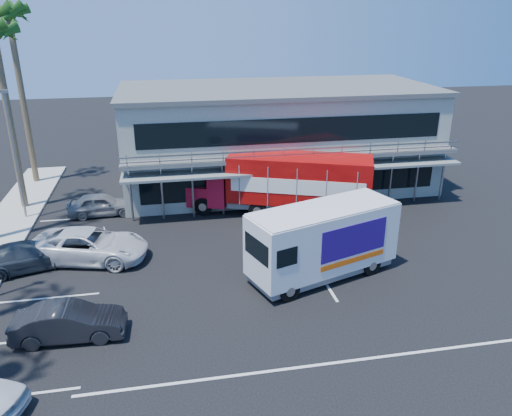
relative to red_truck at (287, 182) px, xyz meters
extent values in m
plane|color=black|center=(-2.26, -8.79, -2.15)|extent=(120.00, 120.00, 0.00)
cube|color=gray|center=(0.74, 6.21, 1.35)|extent=(22.00, 10.00, 7.00)
cube|color=#515454|center=(0.74, 6.21, 5.00)|extent=(22.40, 10.40, 0.30)
cube|color=#515454|center=(0.74, 0.61, 1.45)|extent=(22.00, 1.20, 0.25)
cube|color=gray|center=(0.74, 0.06, 1.95)|extent=(22.00, 0.08, 0.90)
cube|color=slate|center=(0.74, 0.31, 0.75)|extent=(22.00, 1.80, 0.15)
cube|color=black|center=(0.74, 1.19, -0.55)|extent=(20.00, 0.06, 1.60)
cube|color=black|center=(0.74, 1.19, 3.05)|extent=(20.00, 0.06, 1.60)
cylinder|color=brown|center=(-16.96, 4.21, 3.35)|extent=(0.44, 0.44, 11.00)
cylinder|color=brown|center=(-17.36, 9.71, 3.85)|extent=(0.44, 0.44, 12.00)
sphere|color=#113D11|center=(-17.36, 9.71, 10.05)|extent=(1.10, 1.10, 1.10)
cylinder|color=gray|center=(-16.46, 2.21, 1.85)|extent=(0.14, 0.14, 8.00)
cube|color=gray|center=(-16.46, 2.21, 5.85)|extent=(0.50, 0.25, 0.18)
cube|color=#A50D28|center=(-5.19, 2.03, -1.04)|extent=(2.37, 2.91, 1.34)
cube|color=#A50D28|center=(-4.05, 1.58, -0.42)|extent=(2.06, 3.01, 2.35)
cube|color=black|center=(-4.05, 1.58, 0.25)|extent=(0.92, 2.23, 0.78)
cube|color=#B30E0B|center=(0.74, -0.29, 0.31)|extent=(9.35, 5.86, 2.91)
cube|color=slate|center=(0.74, -0.29, -1.43)|extent=(9.20, 5.47, 0.34)
cube|color=white|center=(0.23, -1.60, 0.19)|extent=(7.68, 3.02, 0.95)
cube|color=white|center=(1.26, 1.02, 0.19)|extent=(7.68, 3.02, 0.95)
cylinder|color=black|center=(-5.33, 0.76, -1.57)|extent=(1.18, 0.68, 1.16)
cylinder|color=black|center=(-4.43, 3.05, -1.57)|extent=(1.18, 0.68, 1.16)
cylinder|color=black|center=(-1.99, -0.54, -1.57)|extent=(1.18, 0.68, 1.16)
cylinder|color=black|center=(-1.10, 1.75, -1.57)|extent=(1.18, 0.68, 1.16)
cylinder|color=black|center=(3.00, -2.49, -1.57)|extent=(1.18, 0.68, 1.16)
cylinder|color=black|center=(3.90, -0.20, -1.57)|extent=(1.18, 0.68, 1.16)
cube|color=silver|center=(-0.26, -8.31, -0.08)|extent=(7.89, 4.86, 2.98)
cube|color=slate|center=(-0.26, -8.31, -1.73)|extent=(7.52, 4.53, 0.37)
cube|color=black|center=(-3.76, -9.53, 0.24)|extent=(0.74, 2.00, 1.01)
cube|color=silver|center=(-0.26, -8.31, 1.45)|extent=(7.73, 4.77, 0.09)
cube|color=#260B68|center=(0.97, -9.25, 0.14)|extent=(3.64, 1.29, 1.60)
cube|color=#260B68|center=(0.13, -6.81, 0.14)|extent=(3.64, 1.29, 1.60)
cube|color=#F2590C|center=(0.98, -9.26, -0.93)|extent=(3.63, 1.28, 0.27)
cylinder|color=black|center=(-2.40, -10.25, -1.64)|extent=(1.06, 0.60, 1.02)
cylinder|color=black|center=(-3.14, -8.12, -1.64)|extent=(1.06, 0.60, 1.02)
cylinder|color=black|center=(2.23, -8.64, -1.64)|extent=(1.06, 0.60, 1.02)
cylinder|color=black|center=(1.49, -6.51, -1.64)|extent=(1.06, 0.60, 1.02)
imported|color=black|center=(-11.76, -11.29, -1.43)|extent=(4.45, 1.69, 1.45)
imported|color=silver|center=(-11.76, -4.39, -1.31)|extent=(6.59, 4.20, 1.69)
imported|color=#2F373F|center=(-14.76, -4.79, -1.44)|extent=(5.32, 3.43, 1.43)
imported|color=slate|center=(-11.76, 2.01, -1.43)|extent=(4.32, 1.91, 1.45)
camera|label=1|loc=(-7.54, -29.25, 10.18)|focal=35.00mm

